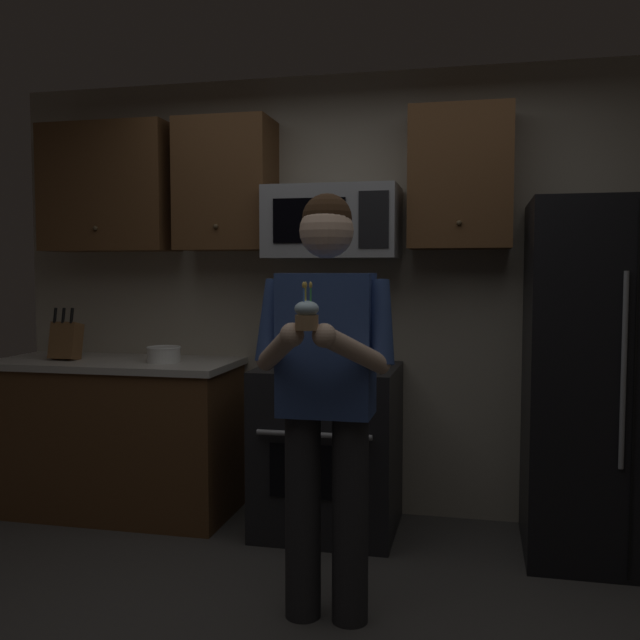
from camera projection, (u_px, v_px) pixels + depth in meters
wall_back at (366, 296)px, 4.24m from camera, size 4.40×0.10×2.60m
oven_range at (328, 448)px, 3.95m from camera, size 0.76×0.70×0.93m
microwave at (333, 223)px, 3.98m from camera, size 0.74×0.41×0.40m
refrigerator at (619, 380)px, 3.56m from camera, size 0.90×0.75×1.80m
cabinet_row_upper at (238, 185)px, 4.14m from camera, size 2.78×0.36×0.76m
counter_left at (118, 436)px, 4.26m from camera, size 1.44×0.66×0.92m
knife_block at (66, 341)px, 4.23m from camera, size 0.16×0.15×0.32m
bowl_large_white at (164, 354)px, 4.11m from camera, size 0.20×0.20×0.09m
person at (326, 383)px, 2.88m from camera, size 0.60×0.48×1.76m
cupcake at (307, 315)px, 2.54m from camera, size 0.09×0.09×0.17m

